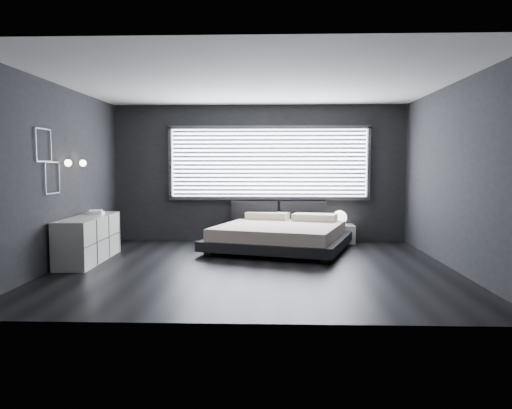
{
  "coord_description": "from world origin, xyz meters",
  "views": [
    {
      "loc": [
        0.29,
        -7.57,
        1.57
      ],
      "look_at": [
        0.0,
        0.85,
        0.9
      ],
      "focal_mm": 35.0,
      "sensor_mm": 36.0,
      "label": 1
    }
  ],
  "objects": [
    {
      "name": "window",
      "position": [
        0.2,
        2.7,
        1.61
      ],
      "size": [
        4.14,
        0.09,
        1.52
      ],
      "color": "white",
      "rests_on": "ground"
    },
    {
      "name": "book_stack",
      "position": [
        -2.75,
        0.81,
        0.76
      ],
      "size": [
        0.3,
        0.37,
        0.07
      ],
      "color": "white",
      "rests_on": "dresser"
    },
    {
      "name": "wall_art_lower",
      "position": [
        -2.98,
        -0.3,
        1.38
      ],
      "size": [
        0.01,
        0.48,
        0.48
      ],
      "color": "#47474C",
      "rests_on": "ground"
    },
    {
      "name": "bed",
      "position": [
        0.42,
        1.59,
        0.28
      ],
      "size": [
        2.91,
        2.84,
        0.61
      ],
      "color": "black",
      "rests_on": "ground"
    },
    {
      "name": "sconce_near",
      "position": [
        -2.88,
        0.05,
        1.6
      ],
      "size": [
        0.18,
        0.11,
        0.11
      ],
      "color": "silver",
      "rests_on": "ground"
    },
    {
      "name": "headboard",
      "position": [
        0.41,
        2.64,
        0.57
      ],
      "size": [
        1.96,
        0.16,
        0.52
      ],
      "color": "black",
      "rests_on": "ground"
    },
    {
      "name": "dresser",
      "position": [
        -2.72,
        0.4,
        0.36
      ],
      "size": [
        0.55,
        1.83,
        0.73
      ],
      "color": "silver",
      "rests_on": "ground"
    },
    {
      "name": "sconce_far",
      "position": [
        -2.88,
        0.65,
        1.6
      ],
      "size": [
        0.18,
        0.11,
        0.11
      ],
      "color": "silver",
      "rests_on": "ground"
    },
    {
      "name": "orb_lamp",
      "position": [
        1.63,
        2.48,
        0.51
      ],
      "size": [
        0.29,
        0.29,
        0.29
      ],
      "primitive_type": "sphere",
      "color": "white",
      "rests_on": "nightstand"
    },
    {
      "name": "room",
      "position": [
        0.0,
        0.0,
        1.4
      ],
      "size": [
        6.04,
        6.0,
        2.8
      ],
      "color": "black",
      "rests_on": "ground"
    },
    {
      "name": "wall_art_upper",
      "position": [
        -2.98,
        -0.55,
        1.85
      ],
      "size": [
        0.01,
        0.48,
        0.48
      ],
      "color": "#47474C",
      "rests_on": "ground"
    },
    {
      "name": "nightstand",
      "position": [
        1.61,
        2.5,
        0.18
      ],
      "size": [
        0.63,
        0.52,
        0.36
      ],
      "primitive_type": "cube",
      "rotation": [
        0.0,
        0.0,
        -0.01
      ],
      "color": "silver",
      "rests_on": "ground"
    }
  ]
}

